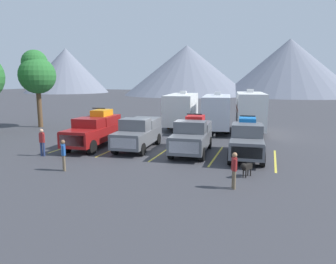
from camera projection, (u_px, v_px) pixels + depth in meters
The scene contains 19 objects.
ground_plane at pixel (165, 151), 21.39m from camera, with size 240.00×240.00×0.00m, color #38383D.
pickup_truck_a at pixel (94, 130), 22.44m from camera, with size 2.45×5.80×2.76m.
pickup_truck_b at pixel (138, 133), 21.90m from camera, with size 2.44×5.51×2.19m.
pickup_truck_c at pixel (192, 135), 20.57m from camera, with size 2.49×5.45×2.54m.
pickup_truck_d at pixel (247, 138), 19.49m from camera, with size 2.37×5.68×2.53m.
lot_stripe_a at pixel (73, 145), 23.19m from camera, with size 0.12×5.50×0.01m, color gold.
lot_stripe_b at pixel (116, 148), 22.10m from camera, with size 0.12×5.50×0.01m, color gold.
lot_stripe_c at pixel (163, 152), 21.01m from camera, with size 0.12×5.50×0.01m, color gold.
lot_stripe_d at pixel (216, 156), 19.91m from camera, with size 0.12×5.50×0.01m, color gold.
lot_stripe_e at pixel (275, 160), 18.82m from camera, with size 0.12×5.50×0.01m, color gold.
camper_trailer_a at pixel (182, 109), 31.07m from camera, with size 3.46×8.47×3.67m.
camper_trailer_b at pixel (217, 111), 29.01m from camera, with size 3.22×8.04×3.65m.
camper_trailer_c at pixel (250, 110), 28.20m from camera, with size 3.15×7.88×3.94m.
person_a at pixel (63, 153), 16.51m from camera, with size 0.31×0.31×1.68m.
person_b at pixel (42, 140), 19.70m from camera, with size 0.38×0.24×1.76m.
person_c at pixel (234, 168), 13.77m from camera, with size 0.28×0.34×1.66m.
dog at pixel (246, 167), 15.47m from camera, with size 0.55×0.84×0.77m.
tree_a at pixel (37, 73), 31.17m from camera, with size 3.63×3.63×7.76m.
mountain_ridge at pixel (233, 70), 96.87m from camera, with size 148.53×44.31×16.68m.
Camera 1 is at (6.66, -19.80, 4.81)m, focal length 33.34 mm.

